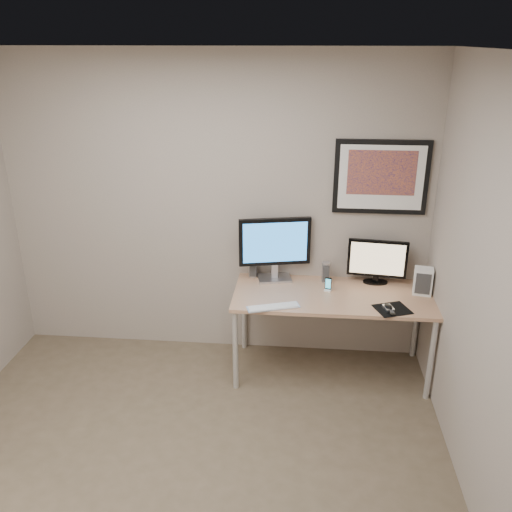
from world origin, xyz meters
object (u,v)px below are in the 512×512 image
object	(u,v)px
speaker_left	(253,267)
phone_dock	(328,284)
monitor_tv	(377,261)
speaker_right	(326,272)
fan_unit	(423,281)
framed_art	(381,177)
monitor_large	(275,246)
desk	(332,301)
keyboard	(273,307)

from	to	relation	value
speaker_left	phone_dock	world-z (taller)	speaker_left
monitor_tv	phone_dock	bearing A→B (deg)	-148.45
speaker_left	speaker_right	world-z (taller)	speaker_left
monitor_tv	phone_dock	xyz separation A→B (m)	(-0.40, -0.19, -0.15)
speaker_right	fan_unit	xyz separation A→B (m)	(0.77, -0.16, 0.02)
speaker_right	fan_unit	world-z (taller)	fan_unit
framed_art	monitor_large	xyz separation A→B (m)	(-0.84, -0.09, -0.59)
desk	speaker_left	world-z (taller)	speaker_left
monitor_large	speaker_right	distance (m)	0.49
monitor_large	speaker_left	xyz separation A→B (m)	(-0.19, 0.05, -0.21)
desk	monitor_large	distance (m)	0.66
framed_art	speaker_left	bearing A→B (deg)	-177.53
keyboard	desk	bearing A→B (deg)	13.47
keyboard	fan_unit	distance (m)	1.24
monitor_large	fan_unit	xyz separation A→B (m)	(1.21, -0.17, -0.19)
framed_art	speaker_left	xyz separation A→B (m)	(-1.03, -0.04, -0.80)
monitor_large	phone_dock	xyz separation A→B (m)	(0.45, -0.18, -0.24)
monitor_tv	framed_art	bearing A→B (deg)	107.58
keyboard	fan_unit	bearing A→B (deg)	-1.25
desk	phone_dock	xyz separation A→B (m)	(-0.04, 0.06, 0.12)
phone_dock	speaker_left	bearing A→B (deg)	176.20
framed_art	speaker_right	size ratio (longest dim) A/B	4.19
speaker_left	fan_unit	bearing A→B (deg)	-13.86
speaker_left	phone_dock	bearing A→B (deg)	-24.75
speaker_left	fan_unit	size ratio (longest dim) A/B	0.83
framed_art	speaker_left	size ratio (longest dim) A/B	4.06
phone_dock	keyboard	distance (m)	0.55
monitor_tv	fan_unit	world-z (taller)	monitor_tv
desk	framed_art	xyz separation A→B (m)	(0.35, 0.33, 0.96)
monitor_large	keyboard	size ratio (longest dim) A/B	1.47
phone_dock	framed_art	bearing A→B (deg)	51.10
monitor_large	speaker_left	bearing A→B (deg)	154.37
desk	phone_dock	bearing A→B (deg)	122.27
monitor_large	keyboard	world-z (taller)	monitor_large
phone_dock	keyboard	bearing A→B (deg)	-125.38
framed_art	phone_dock	distance (m)	0.96
monitor_large	fan_unit	world-z (taller)	monitor_large
fan_unit	speaker_left	bearing A→B (deg)	-178.51
framed_art	phone_dock	size ratio (longest dim) A/B	6.34
speaker_left	phone_dock	xyz separation A→B (m)	(0.64, -0.23, -0.03)
desk	speaker_left	xyz separation A→B (m)	(-0.68, 0.29, 0.16)
monitor_tv	keyboard	size ratio (longest dim) A/B	1.20
speaker_left	keyboard	size ratio (longest dim) A/B	0.46
desk	monitor_large	size ratio (longest dim) A/B	2.68
speaker_left	keyboard	bearing A→B (deg)	-74.63
keyboard	monitor_large	bearing A→B (deg)	74.48
monitor_large	fan_unit	size ratio (longest dim) A/B	2.67
monitor_tv	speaker_left	distance (m)	1.05
framed_art	monitor_large	distance (m)	1.03
monitor_tv	keyboard	xyz separation A→B (m)	(-0.83, -0.53, -0.20)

